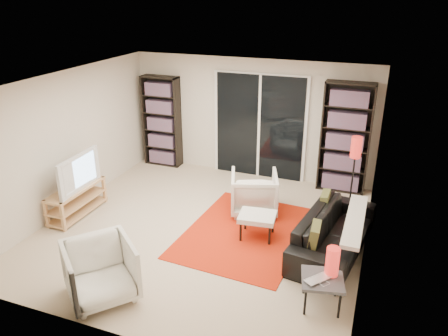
{
  "coord_description": "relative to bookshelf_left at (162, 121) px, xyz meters",
  "views": [
    {
      "loc": [
        2.5,
        -5.68,
        3.66
      ],
      "look_at": [
        0.25,
        0.3,
        1.0
      ],
      "focal_mm": 35.0,
      "sensor_mm": 36.0,
      "label": 1
    }
  ],
  "objects": [
    {
      "name": "floor",
      "position": [
        1.95,
        -2.33,
        -0.98
      ],
      "size": [
        5.0,
        5.0,
        0.0
      ],
      "primitive_type": "plane",
      "color": "#C1AD97",
      "rests_on": "ground"
    },
    {
      "name": "wall_back",
      "position": [
        1.95,
        0.17,
        0.22
      ],
      "size": [
        5.0,
        0.02,
        2.4
      ],
      "primitive_type": "cube",
      "color": "beige",
      "rests_on": "ground"
    },
    {
      "name": "wall_front",
      "position": [
        1.95,
        -4.83,
        0.22
      ],
      "size": [
        5.0,
        0.02,
        2.4
      ],
      "primitive_type": "cube",
      "color": "beige",
      "rests_on": "ground"
    },
    {
      "name": "wall_left",
      "position": [
        -0.55,
        -2.33,
        0.22
      ],
      "size": [
        0.02,
        5.0,
        2.4
      ],
      "primitive_type": "cube",
      "color": "beige",
      "rests_on": "ground"
    },
    {
      "name": "wall_right",
      "position": [
        4.45,
        -2.33,
        0.22
      ],
      "size": [
        0.02,
        5.0,
        2.4
      ],
      "primitive_type": "cube",
      "color": "beige",
      "rests_on": "ground"
    },
    {
      "name": "ceiling",
      "position": [
        1.95,
        -2.33,
        1.42
      ],
      "size": [
        5.0,
        5.0,
        0.02
      ],
      "primitive_type": "cube",
      "color": "white",
      "rests_on": "wall_back"
    },
    {
      "name": "sliding_door",
      "position": [
        2.15,
        0.13,
        0.07
      ],
      "size": [
        1.92,
        0.08,
        2.16
      ],
      "color": "white",
      "rests_on": "ground"
    },
    {
      "name": "bookshelf_left",
      "position": [
        0.0,
        0.0,
        0.0
      ],
      "size": [
        0.8,
        0.3,
        1.95
      ],
      "color": "black",
      "rests_on": "ground"
    },
    {
      "name": "bookshelf_right",
      "position": [
        3.85,
        -0.0,
        0.07
      ],
      "size": [
        0.9,
        0.3,
        2.1
      ],
      "color": "black",
      "rests_on": "ground"
    },
    {
      "name": "tv_stand",
      "position": [
        -0.28,
        -2.63,
        -0.71
      ],
      "size": [
        0.38,
        1.2,
        0.5
      ],
      "color": "tan",
      "rests_on": "floor"
    },
    {
      "name": "tv",
      "position": [
        -0.26,
        -2.63,
        -0.17
      ],
      "size": [
        0.18,
        1.07,
        0.61
      ],
      "primitive_type": "imported",
      "rotation": [
        0.0,
        0.0,
        1.61
      ],
      "color": "black",
      "rests_on": "tv_stand"
    },
    {
      "name": "rug",
      "position": [
        2.63,
        -2.19,
        -0.97
      ],
      "size": [
        1.94,
        2.53,
        0.01
      ],
      "primitive_type": "cube",
      "rotation": [
        0.0,
        0.0,
        -0.06
      ],
      "color": "red",
      "rests_on": "floor"
    },
    {
      "name": "sofa",
      "position": [
        4.01,
        -2.2,
        -0.67
      ],
      "size": [
        1.11,
        2.16,
        0.6
      ],
      "primitive_type": "imported",
      "rotation": [
        0.0,
        0.0,
        1.42
      ],
      "color": "black",
      "rests_on": "floor"
    },
    {
      "name": "armchair_back",
      "position": [
        2.54,
        -1.46,
        -0.61
      ],
      "size": [
        1.0,
        1.01,
        0.73
      ],
      "primitive_type": "imported",
      "rotation": [
        0.0,
        0.0,
        3.47
      ],
      "color": "silver",
      "rests_on": "floor"
    },
    {
      "name": "armchair_front",
      "position": [
        1.42,
        -4.32,
        -0.6
      ],
      "size": [
        1.16,
        1.16,
        0.76
      ],
      "primitive_type": "imported",
      "rotation": [
        0.0,
        0.0,
        0.86
      ],
      "color": "silver",
      "rests_on": "floor"
    },
    {
      "name": "ottoman",
      "position": [
        2.84,
        -2.26,
        -0.63
      ],
      "size": [
        0.61,
        0.52,
        0.4
      ],
      "color": "silver",
      "rests_on": "floor"
    },
    {
      "name": "side_table",
      "position": [
        4.04,
        -3.51,
        -0.62
      ],
      "size": [
        0.6,
        0.6,
        0.4
      ],
      "color": "#424246",
      "rests_on": "floor"
    },
    {
      "name": "laptop",
      "position": [
        4.03,
        -3.6,
        -0.56
      ],
      "size": [
        0.39,
        0.41,
        0.03
      ],
      "primitive_type": "imported",
      "rotation": [
        0.0,
        0.0,
        0.9
      ],
      "color": "silver",
      "rests_on": "side_table"
    },
    {
      "name": "table_lamp",
      "position": [
        4.12,
        -3.4,
        -0.39
      ],
      "size": [
        0.17,
        0.17,
        0.37
      ],
      "primitive_type": "cylinder",
      "color": "red",
      "rests_on": "side_table"
    },
    {
      "name": "floor_lamp",
      "position": [
        4.1,
        -0.77,
        0.05
      ],
      "size": [
        0.2,
        0.2,
        1.35
      ],
      "color": "black",
      "rests_on": "floor"
    }
  ]
}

